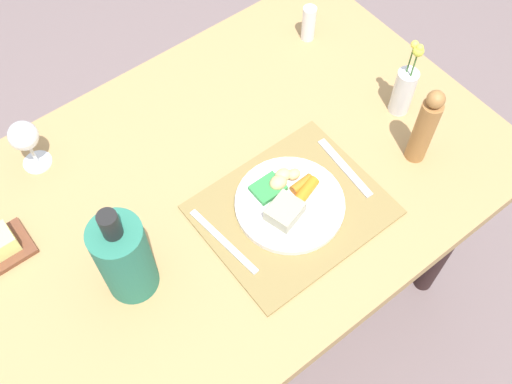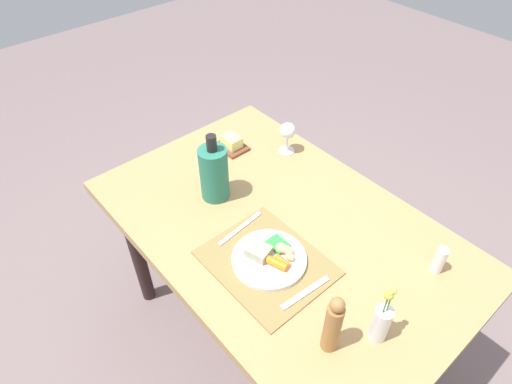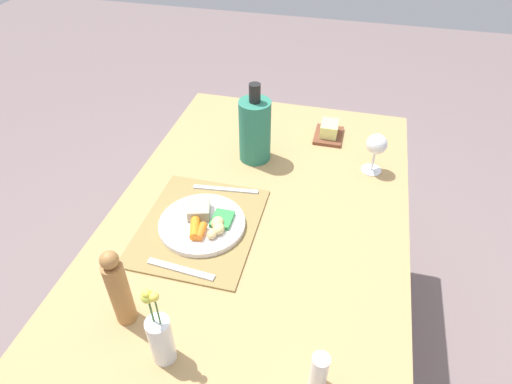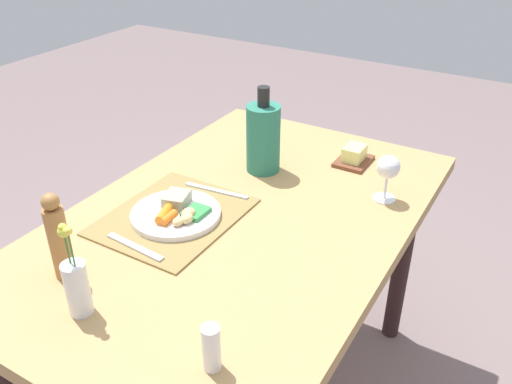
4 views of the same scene
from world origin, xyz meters
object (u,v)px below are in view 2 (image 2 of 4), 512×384
Objects in this scene: knife at (305,293)px; salt_shaker at (439,260)px; dining_table at (280,241)px; fork at (240,228)px; cooler_bottle at (214,173)px; pepper_mill at (333,325)px; dinner_plate at (270,257)px; flower_vase at (381,321)px; butter_dish at (232,143)px; wine_glass at (288,132)px.

salt_shaker is (0.21, 0.38, 0.04)m from knife.
dining_table is 6.57× the size of fork.
pepper_mill is (0.69, -0.13, -0.01)m from cooler_bottle.
dinner_plate is at bearing -8.93° from cooler_bottle.
knife is at bearing -28.56° from dining_table.
dining_table is 4.90× the size of cooler_bottle.
fork is at bearing -178.60° from knife.
dinner_plate is 0.34m from pepper_mill.
flower_vase reaches higher than dinner_plate.
pepper_mill reaches higher than dining_table.
flower_vase is 1.01× the size of pepper_mill.
dining_table is 0.54m from salt_shaker.
flower_vase is at bearing 60.62° from pepper_mill.
cooler_bottle reaches higher than fork.
flower_vase reaches higher than knife.
fork is at bearing -121.15° from dining_table.
dinner_plate is 0.89× the size of cooler_bottle.
dining_table is 0.50m from butter_dish.
dining_table is 10.31× the size of butter_dish.
fork is 0.75× the size of cooler_bottle.
knife is 0.20m from pepper_mill.
wine_glass is 0.63× the size of pepper_mill.
salt_shaker is at bearing 93.14° from flower_vase.
salt_shaker is (0.93, 0.09, 0.03)m from butter_dish.
butter_dish is at bearing 162.53° from knife.
knife reaches higher than dining_table.
knife is 0.78m from butter_dish.
dining_table is 9.72× the size of wine_glass.
wine_glass is (-0.02, 0.39, -0.01)m from cooler_bottle.
pepper_mill is (0.42, -0.21, 0.20)m from dining_table.
flower_vase is at bearing -27.15° from wine_glass.
dining_table is 13.36× the size of salt_shaker.
flower_vase is (0.49, -0.09, 0.17)m from dining_table.
flower_vase is (0.23, 0.05, 0.07)m from knife.
salt_shaker reaches higher than knife.
flower_vase is (0.56, 0.03, 0.07)m from fork.
salt_shaker is (0.54, 0.36, 0.04)m from fork.
dining_table is 0.31m from knife.
dinner_plate is 0.38m from cooler_bottle.
flower_vase is at bearing 7.15° from dinner_plate.
cooler_bottle is at bearing 179.36° from flower_vase.
dining_table is at bearing -153.08° from salt_shaker.
dining_table is 7.24× the size of knife.
flower_vase is at bearing -10.27° from dining_table.
wine_glass is 0.25m from butter_dish.
butter_dish is (-0.95, 0.24, -0.05)m from flower_vase.
dinner_plate is 1.32× the size of knife.
pepper_mill is (0.32, -0.07, 0.09)m from dinner_plate.
butter_dish is (-0.56, 0.29, 0.00)m from dinner_plate.
wine_glass reaches higher than butter_dish.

